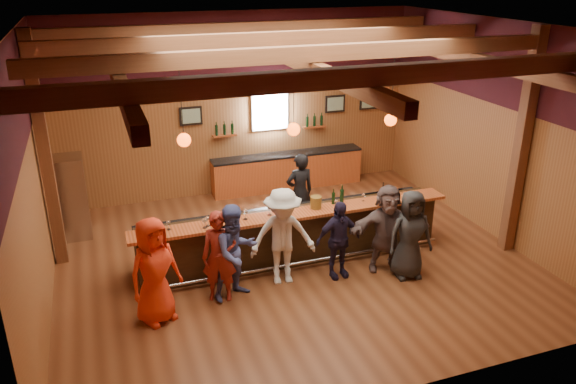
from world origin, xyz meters
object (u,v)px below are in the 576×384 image
Objects in this scene: stainless_fridge at (70,197)px; customer_redvest at (219,257)px; customer_denim at (236,252)px; bar_counter at (291,233)px; customer_white at (283,237)px; bottle_a at (333,198)px; ice_bucket at (316,202)px; bartender at (300,192)px; customer_dark at (410,235)px; customer_navy at (338,240)px; back_bar_cabinet at (288,171)px; customer_orange at (154,271)px; customer_brown at (387,228)px.

stainless_fridge reaches higher than customer_redvest.
stainless_fridge is at bearing 109.76° from customer_denim.
customer_white is (-0.48, -0.86, 0.41)m from bar_counter.
stainless_fridge is 4.24m from customer_redvest.
ice_bucket is at bearing -169.11° from bottle_a.
customer_denim and bartender have the same top height.
bar_counter is 4.81m from stainless_fridge.
bartender reaches higher than bar_counter.
customer_dark is at bearing -38.38° from bar_counter.
bottle_a reaches higher than ice_bucket.
customer_white is (1.21, 0.17, 0.10)m from customer_redvest.
customer_redvest is 2.25m from customer_navy.
bartender is (4.73, -1.30, -0.02)m from stainless_fridge.
back_bar_cabinet is 2.52m from bartender.
bar_counter is 3.59× the size of bartender.
customer_navy is (-0.63, -4.58, 0.28)m from back_bar_cabinet.
customer_denim reaches higher than back_bar_cabinet.
back_bar_cabinet is 2.33× the size of customer_dark.
customer_denim is 0.95× the size of customer_white.
customer_orange is at bearing -174.76° from customer_dark.
bartender is at bearing -103.35° from back_bar_cabinet.
stainless_fridge is 0.98× the size of customer_orange.
back_bar_cabinet is at bearing 101.55° from customer_brown.
customer_orange is 3.39m from customer_navy.
bar_counter is at bearing 50.22° from customer_redvest.
customer_white is 6.00× the size of bottle_a.
bar_counter is 3.67× the size of customer_dark.
customer_orange reaches higher than customer_brown.
stainless_fridge is (-5.30, -1.12, 0.42)m from back_bar_cabinet.
customer_dark reaches higher than bar_counter.
customer_redvest is 2.68m from bottle_a.
back_bar_cabinet is 16.85× the size of ice_bucket.
back_bar_cabinet is 6.32m from customer_orange.
bar_counter is 3.40× the size of customer_white.
back_bar_cabinet is at bearing 84.41° from bottle_a.
back_bar_cabinet is 5.06m from customer_dark.
bartender reaches higher than back_bar_cabinet.
bottle_a is (-0.73, 0.88, 0.37)m from customer_brown.
customer_brown is (5.66, -3.50, -0.04)m from stainless_fridge.
bottle_a is at bearing 3.59° from customer_denim.
stainless_fridge reaches higher than back_bar_cabinet.
customer_white is at bearing 57.07° from bartender.
customer_redvest is at bearing -161.09° from bottle_a.
customer_denim is 3.25m from customer_dark.
customer_brown is at bearing -6.50° from customer_navy.
customer_white is 2.37m from customer_dark.
stainless_fridge reaches higher than customer_brown.
back_bar_cabinet is 5.43m from stainless_fridge.
customer_navy is (4.67, -3.46, -0.14)m from stainless_fridge.
customer_navy is at bearing -175.21° from customer_brown.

